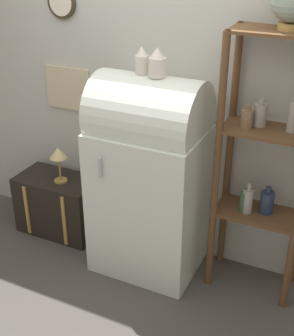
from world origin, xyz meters
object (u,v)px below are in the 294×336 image
desk_lamp (59,156)px  refrigerator (149,175)px  suitcase_trunk (59,204)px  vase_left (142,61)px  vase_center (157,63)px

desk_lamp → refrigerator: bearing=-3.1°
suitcase_trunk → vase_left: vase_left is taller
refrigerator → suitcase_trunk: size_ratio=2.22×
vase_center → desk_lamp: vase_center is taller
refrigerator → desk_lamp: 0.84m
vase_center → suitcase_trunk: bearing=175.1°
suitcase_trunk → desk_lamp: (0.06, -0.03, 0.49)m
vase_center → vase_left: bearing=168.0°
suitcase_trunk → desk_lamp: 0.50m
vase_center → refrigerator: bearing=169.0°
vase_left → desk_lamp: vase_left is taller
refrigerator → suitcase_trunk: refrigerator is taller
vase_left → desk_lamp: 1.16m
refrigerator → vase_center: bearing=-11.0°
suitcase_trunk → vase_center: (0.96, -0.08, 1.36)m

